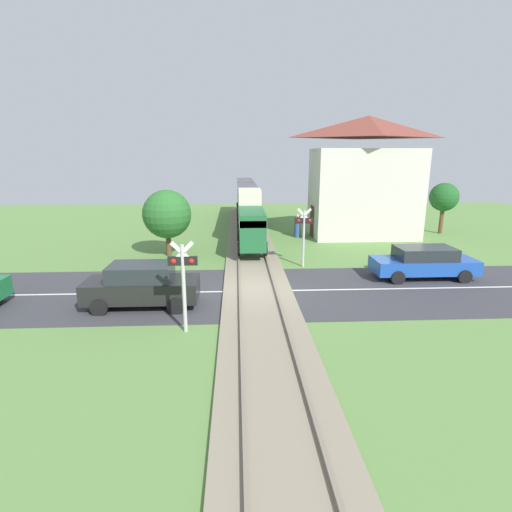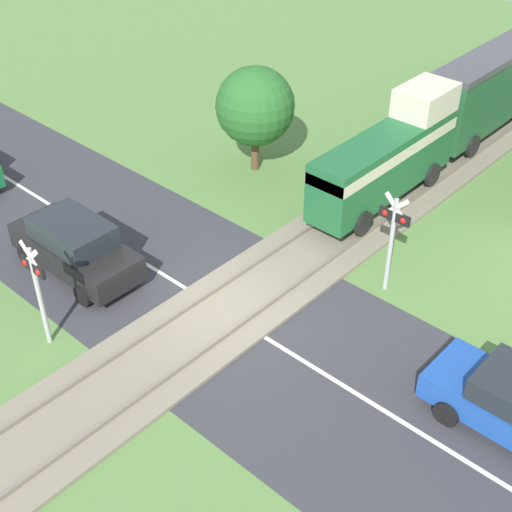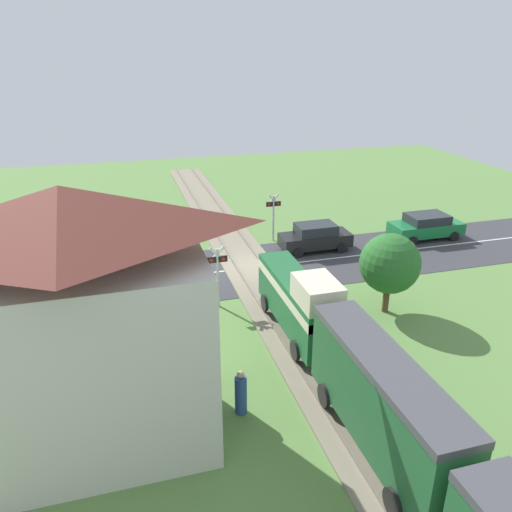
% 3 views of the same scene
% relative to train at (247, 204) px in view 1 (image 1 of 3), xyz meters
% --- Properties ---
extents(ground_plane, '(60.00, 60.00, 0.00)m').
position_rel_train_xyz_m(ground_plane, '(0.00, -14.21, -1.88)').
color(ground_plane, '#5B8442').
extents(road_surface, '(48.00, 6.40, 0.02)m').
position_rel_train_xyz_m(road_surface, '(0.00, -14.21, -1.87)').
color(road_surface, '#38383D').
rests_on(road_surface, ground_plane).
extents(track_bed, '(2.80, 48.00, 0.24)m').
position_rel_train_xyz_m(track_bed, '(0.00, -14.21, -1.82)').
color(track_bed, gray).
rests_on(track_bed, ground_plane).
extents(train, '(1.58, 20.12, 3.18)m').
position_rel_train_xyz_m(train, '(0.00, 0.00, 0.00)').
color(train, '#1E6033').
rests_on(train, track_bed).
extents(car_near_crossing, '(4.08, 1.79, 1.62)m').
position_rel_train_xyz_m(car_near_crossing, '(-4.31, -15.65, -1.05)').
color(car_near_crossing, black).
rests_on(car_near_crossing, ground_plane).
extents(car_far_side, '(4.56, 1.83, 1.45)m').
position_rel_train_xyz_m(car_far_side, '(7.59, -12.77, -1.12)').
color(car_far_side, '#1E4CA8').
rests_on(car_far_side, ground_plane).
extents(crossing_signal_west_approach, '(0.90, 0.18, 2.94)m').
position_rel_train_xyz_m(crossing_signal_west_approach, '(-2.48, -17.89, 0.01)').
color(crossing_signal_west_approach, '#B7B7B7').
rests_on(crossing_signal_west_approach, ground_plane).
extents(crossing_signal_east_approach, '(0.90, 0.18, 2.94)m').
position_rel_train_xyz_m(crossing_signal_east_approach, '(2.48, -10.52, 0.01)').
color(crossing_signal_east_approach, '#B7B7B7').
rests_on(crossing_signal_east_approach, ground_plane).
extents(station_building, '(7.40, 4.27, 7.87)m').
position_rel_train_xyz_m(station_building, '(7.74, -3.14, 1.95)').
color(station_building, beige).
rests_on(station_building, ground_plane).
extents(pedestrian_by_station, '(0.39, 0.39, 1.57)m').
position_rel_train_xyz_m(pedestrian_by_station, '(3.28, -3.29, -1.17)').
color(pedestrian_by_station, '#2D4C8E').
rests_on(pedestrian_by_station, ground_plane).
extents(tree_by_station, '(1.97, 1.97, 3.56)m').
position_rel_train_xyz_m(tree_by_station, '(13.67, -2.42, 0.66)').
color(tree_by_station, brown).
rests_on(tree_by_station, ground_plane).
extents(tree_roadside_hedge, '(2.62, 2.62, 3.64)m').
position_rel_train_xyz_m(tree_roadside_hedge, '(-4.58, -8.02, 0.43)').
color(tree_roadside_hedge, brown).
rests_on(tree_roadside_hedge, ground_plane).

